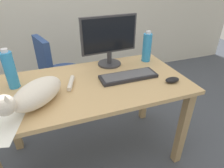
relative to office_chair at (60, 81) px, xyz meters
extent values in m
plane|color=#474C56|center=(0.17, -0.77, -0.39)|extent=(8.00, 8.00, 0.00)
cube|color=tan|center=(0.17, -0.77, 0.35)|extent=(1.43, 0.75, 0.03)
cube|color=tan|center=(0.83, -1.09, -0.03)|extent=(0.06, 0.06, 0.72)
cube|color=tan|center=(-0.49, -0.46, -0.03)|extent=(0.06, 0.06, 0.72)
cube|color=tan|center=(0.83, -0.46, -0.03)|extent=(0.06, 0.06, 0.72)
cylinder|color=black|center=(0.05, 0.01, -0.37)|extent=(0.48, 0.48, 0.04)
cylinder|color=black|center=(0.05, 0.01, -0.16)|extent=(0.06, 0.06, 0.44)
cylinder|color=navy|center=(0.05, 0.01, 0.09)|extent=(0.44, 0.44, 0.06)
cube|color=navy|center=(-0.13, -0.04, 0.32)|extent=(0.15, 0.36, 0.40)
cylinder|color=#333338|center=(0.41, -0.51, 0.37)|extent=(0.20, 0.20, 0.01)
cylinder|color=#333338|center=(0.41, -0.51, 0.43)|extent=(0.04, 0.04, 0.10)
cube|color=#333338|center=(0.41, -0.51, 0.63)|extent=(0.48, 0.06, 0.30)
cube|color=black|center=(0.41, -0.52, 0.63)|extent=(0.45, 0.03, 0.27)
cube|color=#232328|center=(0.46, -0.80, 0.37)|extent=(0.44, 0.15, 0.02)
cube|color=#515156|center=(0.46, -0.80, 0.39)|extent=(0.40, 0.12, 0.00)
ellipsoid|color=silver|center=(-0.18, -0.91, 0.44)|extent=(0.38, 0.38, 0.15)
sphere|color=silver|center=(-0.34, -1.06, 0.49)|extent=(0.11, 0.11, 0.11)
cone|color=silver|center=(-0.32, -1.08, 0.54)|extent=(0.04, 0.04, 0.04)
cylinder|color=silver|center=(0.03, -0.76, 0.38)|extent=(0.08, 0.18, 0.03)
ellipsoid|color=black|center=(0.74, -0.97, 0.38)|extent=(0.11, 0.06, 0.04)
cylinder|color=#2D8CD1|center=(-0.34, -0.64, 0.49)|extent=(0.08, 0.08, 0.26)
cylinder|color=silver|center=(-0.34, -0.64, 0.63)|extent=(0.04, 0.04, 0.02)
cylinder|color=#2D8CD1|center=(0.75, -0.55, 0.49)|extent=(0.08, 0.08, 0.25)
cylinder|color=silver|center=(0.75, -0.55, 0.62)|extent=(0.04, 0.04, 0.02)
camera|label=1|loc=(-0.10, -1.96, 1.05)|focal=30.57mm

